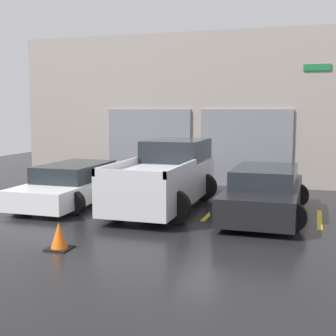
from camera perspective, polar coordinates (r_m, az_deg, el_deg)
The scene contains 10 objects.
ground_plane at distance 14.68m, azimuth 1.29°, elevation -3.76°, with size 28.00×28.00×0.00m, color black.
shophouse_building at distance 17.61m, azimuth 4.30°, elevation 7.05°, with size 14.54×0.68×5.60m.
pickup_truck at distance 13.28m, azimuth -0.31°, elevation -1.06°, with size 2.43×5.05×1.87m.
sedan_white at distance 14.22m, azimuth -11.42°, elevation -1.96°, with size 2.20×4.66×1.17m.
sedan_side at distance 12.53m, azimuth 11.67°, elevation -2.96°, with size 2.23×4.65×1.27m.
parking_stripe_far_left at distance 15.01m, azimuth -16.13°, elevation -3.78°, with size 0.12×2.20×0.01m, color gold.
parking_stripe_left at distance 13.68m, azimuth -6.26°, elevation -4.59°, with size 0.12×2.20×0.01m, color gold.
parking_stripe_centre at distance 12.83m, azimuth 5.33°, elevation -5.36°, with size 0.12×2.20×0.01m, color gold.
parking_stripe_right at distance 12.56m, azimuth 17.99°, elevation -5.95°, with size 0.12×2.20×0.01m, color gold.
traffic_cone at distance 9.66m, azimuth -13.14°, elevation -8.16°, with size 0.47×0.47×0.55m.
Camera 1 is at (4.01, -13.85, 2.77)m, focal length 50.00 mm.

